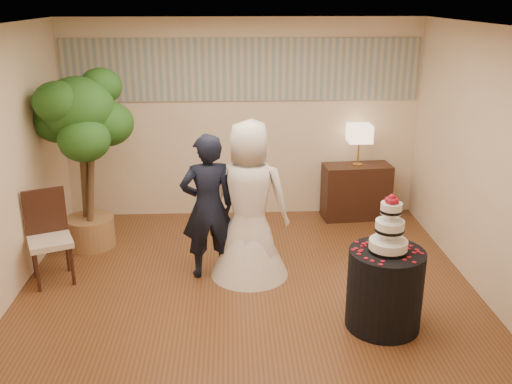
{
  "coord_description": "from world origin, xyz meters",
  "views": [
    {
      "loc": [
        -0.17,
        -5.43,
        3.08
      ],
      "look_at": [
        0.1,
        0.4,
        1.05
      ],
      "focal_mm": 40.0,
      "sensor_mm": 36.0,
      "label": 1
    }
  ],
  "objects_px": {
    "groom": "(208,207)",
    "console": "(356,191)",
    "wedding_cake": "(390,223)",
    "table_lamp": "(359,145)",
    "cake_table": "(385,289)",
    "bride": "(249,200)",
    "side_chair": "(50,239)",
    "ficus_tree": "(83,161)"
  },
  "relations": [
    {
      "from": "groom",
      "to": "console",
      "type": "relative_size",
      "value": 1.76
    },
    {
      "from": "wedding_cake",
      "to": "table_lamp",
      "type": "relative_size",
      "value": 0.98
    },
    {
      "from": "cake_table",
      "to": "table_lamp",
      "type": "distance_m",
      "value": 2.96
    },
    {
      "from": "bride",
      "to": "table_lamp",
      "type": "bearing_deg",
      "value": -121.36
    },
    {
      "from": "wedding_cake",
      "to": "side_chair",
      "type": "relative_size",
      "value": 0.55
    },
    {
      "from": "ficus_tree",
      "to": "wedding_cake",
      "type": "bearing_deg",
      "value": -31.8
    },
    {
      "from": "table_lamp",
      "to": "side_chair",
      "type": "distance_m",
      "value": 4.25
    },
    {
      "from": "groom",
      "to": "bride",
      "type": "xyz_separation_m",
      "value": [
        0.46,
        -0.01,
        0.07
      ]
    },
    {
      "from": "groom",
      "to": "cake_table",
      "type": "distance_m",
      "value": 2.12
    },
    {
      "from": "table_lamp",
      "to": "ficus_tree",
      "type": "distance_m",
      "value": 3.71
    },
    {
      "from": "wedding_cake",
      "to": "table_lamp",
      "type": "xyz_separation_m",
      "value": [
        0.33,
        2.87,
        -0.0
      ]
    },
    {
      "from": "wedding_cake",
      "to": "side_chair",
      "type": "xyz_separation_m",
      "value": [
        -3.48,
        1.08,
        -0.56
      ]
    },
    {
      "from": "cake_table",
      "to": "ficus_tree",
      "type": "xyz_separation_m",
      "value": [
        -3.28,
        2.03,
        0.75
      ]
    },
    {
      "from": "bride",
      "to": "wedding_cake",
      "type": "height_order",
      "value": "bride"
    },
    {
      "from": "bride",
      "to": "cake_table",
      "type": "xyz_separation_m",
      "value": [
        1.26,
        -1.15,
        -0.51
      ]
    },
    {
      "from": "table_lamp",
      "to": "ficus_tree",
      "type": "bearing_deg",
      "value": -167.0
    },
    {
      "from": "console",
      "to": "side_chair",
      "type": "relative_size",
      "value": 0.91
    },
    {
      "from": "wedding_cake",
      "to": "ficus_tree",
      "type": "xyz_separation_m",
      "value": [
        -3.28,
        2.03,
        0.06
      ]
    },
    {
      "from": "console",
      "to": "ficus_tree",
      "type": "relative_size",
      "value": 0.41
    },
    {
      "from": "ficus_tree",
      "to": "groom",
      "type": "bearing_deg",
      "value": -29.29
    },
    {
      "from": "bride",
      "to": "table_lamp",
      "type": "distance_m",
      "value": 2.35
    },
    {
      "from": "groom",
      "to": "bride",
      "type": "bearing_deg",
      "value": 166.36
    },
    {
      "from": "cake_table",
      "to": "side_chair",
      "type": "relative_size",
      "value": 0.77
    },
    {
      "from": "cake_table",
      "to": "console",
      "type": "distance_m",
      "value": 2.88
    },
    {
      "from": "cake_table",
      "to": "table_lamp",
      "type": "height_order",
      "value": "table_lamp"
    },
    {
      "from": "side_chair",
      "to": "groom",
      "type": "bearing_deg",
      "value": -20.36
    },
    {
      "from": "bride",
      "to": "cake_table",
      "type": "distance_m",
      "value": 1.78
    },
    {
      "from": "table_lamp",
      "to": "side_chair",
      "type": "xyz_separation_m",
      "value": [
        -3.81,
        -1.79,
        -0.56
      ]
    },
    {
      "from": "cake_table",
      "to": "wedding_cake",
      "type": "distance_m",
      "value": 0.68
    },
    {
      "from": "console",
      "to": "side_chair",
      "type": "xyz_separation_m",
      "value": [
        -3.81,
        -1.79,
        0.12
      ]
    },
    {
      "from": "wedding_cake",
      "to": "ficus_tree",
      "type": "relative_size",
      "value": 0.25
    },
    {
      "from": "cake_table",
      "to": "table_lamp",
      "type": "bearing_deg",
      "value": 83.33
    },
    {
      "from": "bride",
      "to": "side_chair",
      "type": "relative_size",
      "value": 1.75
    },
    {
      "from": "table_lamp",
      "to": "ficus_tree",
      "type": "relative_size",
      "value": 0.25
    },
    {
      "from": "console",
      "to": "wedding_cake",
      "type": "bearing_deg",
      "value": -101.26
    },
    {
      "from": "console",
      "to": "side_chair",
      "type": "distance_m",
      "value": 4.21
    },
    {
      "from": "wedding_cake",
      "to": "console",
      "type": "relative_size",
      "value": 0.6
    },
    {
      "from": "ficus_tree",
      "to": "table_lamp",
      "type": "bearing_deg",
      "value": 13.0
    },
    {
      "from": "bride",
      "to": "console",
      "type": "bearing_deg",
      "value": -121.36
    },
    {
      "from": "groom",
      "to": "ficus_tree",
      "type": "xyz_separation_m",
      "value": [
        -1.55,
        0.87,
        0.31
      ]
    },
    {
      "from": "groom",
      "to": "cake_table",
      "type": "bearing_deg",
      "value": 133.26
    },
    {
      "from": "table_lamp",
      "to": "side_chair",
      "type": "height_order",
      "value": "table_lamp"
    }
  ]
}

